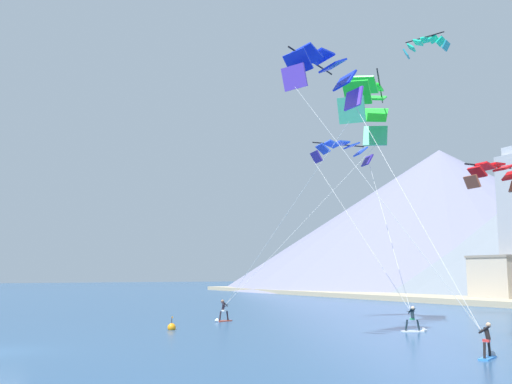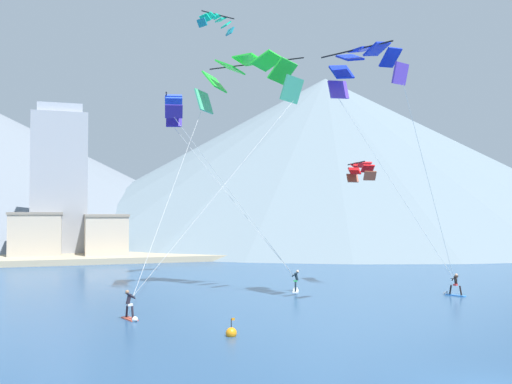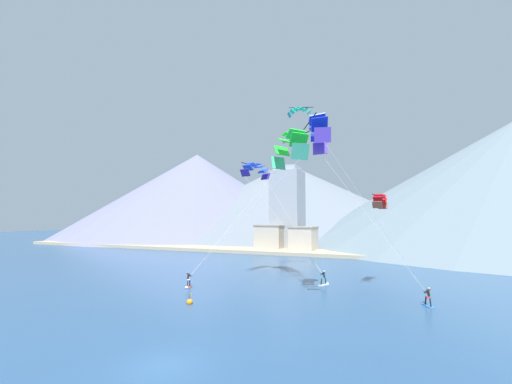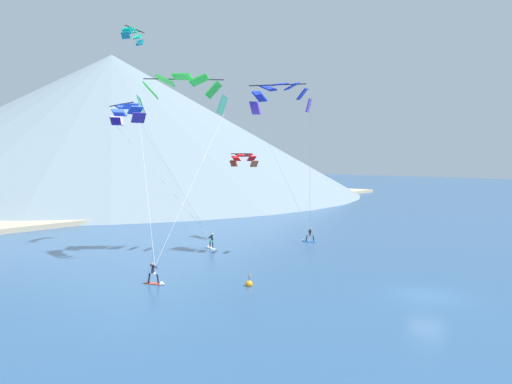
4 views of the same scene
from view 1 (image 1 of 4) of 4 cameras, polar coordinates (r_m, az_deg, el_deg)
kitesurfer_near_lead at (r=46.05m, az=-3.44°, el=-12.15°), size 0.92×1.78×1.77m
kitesurfer_near_trail at (r=39.47m, az=15.68°, el=-12.59°), size 1.05×1.76×1.73m
kitesurfer_mid_center at (r=28.57m, az=22.23°, el=-14.22°), size 1.09×1.75×1.68m
parafoil_kite_near_lead at (r=43.98m, az=11.00°, el=8.61°), size 12.87×11.19×16.53m
parafoil_kite_near_trail at (r=48.33m, az=8.62°, el=4.08°), size 10.05×5.48×13.39m
parafoil_kite_mid_center at (r=34.95m, az=6.68°, el=11.83°), size 10.63×6.19×15.66m
parafoil_kite_distant_high_outer at (r=36.30m, az=22.72°, el=1.76°), size 1.34×4.03×1.57m
parafoil_kite_distant_low_drift at (r=51.13m, az=16.61°, el=14.01°), size 3.70×2.52×1.45m
race_marker_buoy at (r=39.87m, az=-8.43°, el=-13.25°), size 0.56×0.56×1.02m
shore_building_harbour_front at (r=79.07m, az=23.32°, el=-8.01°), size 6.32×5.70×6.00m
mountain_peak_west_ridge at (r=146.27m, az=18.12°, el=-2.51°), size 107.07×107.07×34.00m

